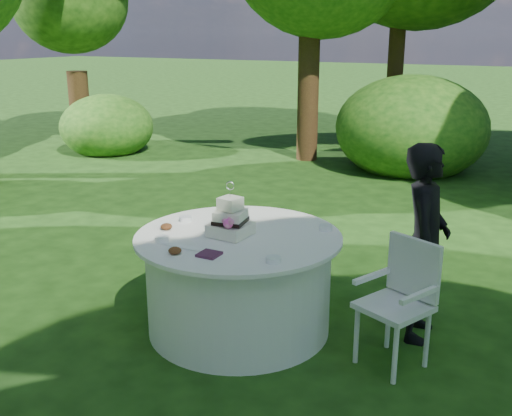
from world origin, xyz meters
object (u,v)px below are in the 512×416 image
at_px(napkins, 209,254).
at_px(chair, 402,293).
at_px(guest, 424,243).
at_px(table, 239,282).
at_px(cake, 230,221).

height_order(napkins, chair, chair).
bearing_deg(guest, table, 105.05).
distance_m(table, chair, 1.24).
xyz_separation_m(guest, table, (-1.26, -0.54, -0.35)).
xyz_separation_m(guest, cake, (-1.30, -0.59, 0.14)).
height_order(napkins, guest, guest).
bearing_deg(table, napkins, -85.41).
distance_m(guest, table, 1.42).
relative_size(table, chair, 1.76).
bearing_deg(cake, table, 49.06).
xyz_separation_m(guest, chair, (-0.03, -0.46, -0.23)).
height_order(guest, table, guest).
distance_m(guest, cake, 1.44).
xyz_separation_m(cake, chair, (1.27, 0.13, -0.37)).
distance_m(napkins, table, 0.61).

